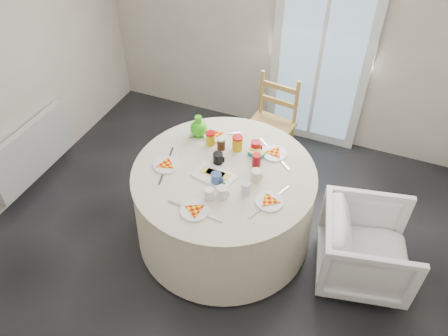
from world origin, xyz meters
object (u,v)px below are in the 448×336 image
at_px(table, 224,205).
at_px(armchair, 368,243).
at_px(green_pitcher, 199,125).
at_px(wooden_chair, 269,128).
at_px(radiator, 32,151).

relative_size(table, armchair, 2.12).
height_order(armchair, green_pitcher, green_pitcher).
height_order(table, wooden_chair, wooden_chair).
relative_size(wooden_chair, armchair, 1.36).
distance_m(table, green_pitcher, 0.72).
relative_size(radiator, table, 0.66).
bearing_deg(armchair, green_pitcher, 67.08).
height_order(wooden_chair, armchair, wooden_chair).
distance_m(table, wooden_chair, 1.06).
relative_size(radiator, green_pitcher, 5.23).
bearing_deg(green_pitcher, table, -49.84).
xyz_separation_m(table, wooden_chair, (0.05, 1.06, 0.09)).
bearing_deg(table, wooden_chair, 87.37).
relative_size(wooden_chair, green_pitcher, 5.12).
bearing_deg(green_pitcher, radiator, -172.58).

